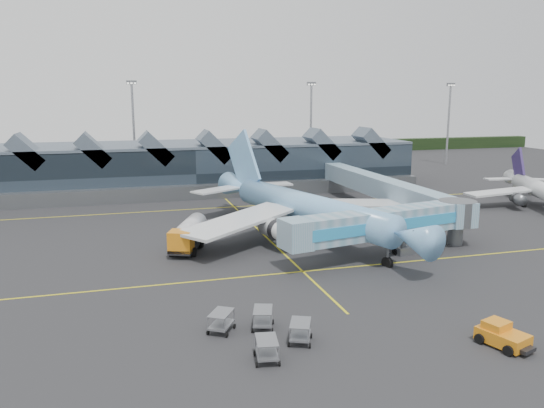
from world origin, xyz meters
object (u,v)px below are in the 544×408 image
object	(u,v)px
fuel_truck	(190,232)
main_airliner	(303,206)
regional_jet	(540,190)
jet_bridge	(396,222)
pushback_tug	(502,336)

from	to	relation	value
fuel_truck	main_airliner	bearing A→B (deg)	27.81
regional_jet	jet_bridge	world-z (taller)	regional_jet
regional_jet	pushback_tug	world-z (taller)	regional_jet
regional_jet	fuel_truck	bearing A→B (deg)	-152.00
regional_jet	pushback_tug	bearing A→B (deg)	-114.88
main_airliner	pushback_tug	distance (m)	35.38
main_airliner	jet_bridge	bearing A→B (deg)	-72.78
jet_bridge	regional_jet	bearing A→B (deg)	15.03
jet_bridge	fuel_truck	distance (m)	25.31
fuel_truck	pushback_tug	size ratio (longest dim) A/B	2.41
fuel_truck	jet_bridge	bearing A→B (deg)	-1.23
jet_bridge	fuel_truck	xyz separation A→B (m)	(-23.29, 9.70, -1.95)
main_airliner	fuel_truck	world-z (taller)	main_airliner
regional_jet	jet_bridge	size ratio (longest dim) A/B	1.00
fuel_truck	pushback_tug	bearing A→B (deg)	-38.40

